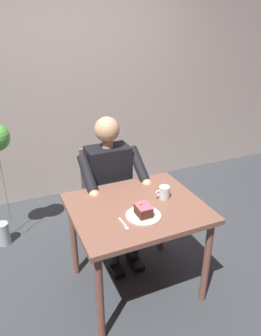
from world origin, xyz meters
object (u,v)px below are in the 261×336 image
object	(u,v)px
seated_person	(112,186)
coffee_cup	(164,192)
dining_table	(137,217)
cake_slice	(143,210)
chair	(106,192)
dessert_spoon	(125,225)

from	to	relation	value
seated_person	coffee_cup	xyz separation A→B (m)	(-0.23, 0.48, 0.15)
dining_table	seated_person	size ratio (longest dim) A/B	0.75
cake_slice	chair	bearing A→B (deg)	-91.05
dining_table	chair	distance (m)	0.69
chair	seated_person	world-z (taller)	seated_person
dining_table	coffee_cup	bearing A→B (deg)	-175.48
chair	dessert_spoon	xyz separation A→B (m)	(0.17, 0.86, 0.24)
dining_table	chair	bearing A→B (deg)	-90.00
dessert_spoon	dining_table	bearing A→B (deg)	-131.97
seated_person	coffee_cup	distance (m)	0.55
seated_person	coffee_cup	size ratio (longest dim) A/B	10.84
chair	cake_slice	xyz separation A→B (m)	(0.01, 0.81, 0.29)
cake_slice	seated_person	bearing A→B (deg)	-91.34
seated_person	coffee_cup	world-z (taller)	seated_person
chair	seated_person	size ratio (longest dim) A/B	0.74
seated_person	cake_slice	bearing A→B (deg)	88.66
chair	seated_person	xyz separation A→B (m)	(0.00, 0.17, 0.14)
dining_table	seated_person	world-z (taller)	seated_person
chair	dining_table	bearing A→B (deg)	90.00
seated_person	dessert_spoon	distance (m)	0.72
dessert_spoon	cake_slice	bearing A→B (deg)	-160.95
dining_table	dessert_spoon	distance (m)	0.27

